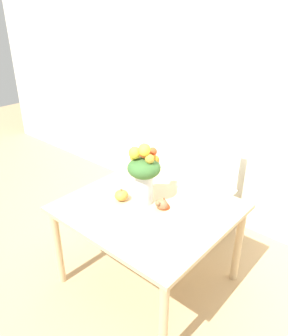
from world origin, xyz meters
TOP-DOWN VIEW (x-y plane):
  - ground_plane at (0.00, 0.00)m, footprint 12.00×12.00m
  - wall_back at (0.00, 1.25)m, footprint 8.00×0.06m
  - dining_table at (0.00, 0.00)m, footprint 1.18×1.09m
  - flower_vase at (-0.07, 0.02)m, footprint 0.25×0.27m
  - pumpkin at (-0.21, -0.08)m, footprint 0.11×0.11m
  - turkey_figurine at (0.09, 0.05)m, footprint 0.10×0.14m
  - dining_chair_near_window at (0.01, 0.93)m, footprint 0.44×0.44m

SIDE VIEW (x-z plane):
  - ground_plane at x=0.00m, z-range 0.00..0.00m
  - dining_chair_near_window at x=0.01m, z-range 0.02..0.96m
  - dining_table at x=0.00m, z-range 0.27..1.01m
  - turkey_figurine at x=0.09m, z-range 0.73..0.81m
  - pumpkin at x=-0.21m, z-range 0.72..0.82m
  - flower_vase at x=-0.07m, z-range 0.74..1.21m
  - wall_back at x=0.00m, z-range 0.00..2.70m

